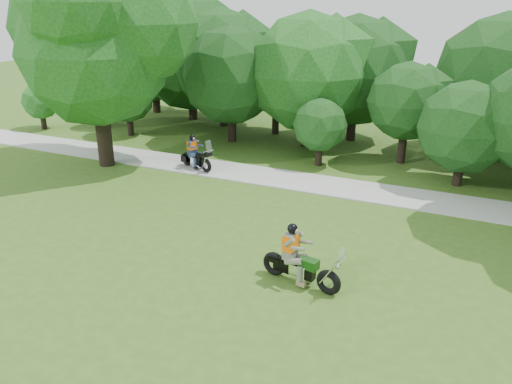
% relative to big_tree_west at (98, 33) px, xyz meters
% --- Properties ---
extents(ground, '(100.00, 100.00, 0.00)m').
position_rel_big_tree_west_xyz_m(ground, '(10.54, -6.85, -5.76)').
color(ground, '#375C1A').
rests_on(ground, ground).
extents(walkway, '(60.00, 2.20, 0.06)m').
position_rel_big_tree_west_xyz_m(walkway, '(10.54, 1.15, -5.73)').
color(walkway, '#A8A8A2').
rests_on(walkway, ground).
extents(tree_line, '(40.22, 12.03, 7.54)m').
position_rel_big_tree_west_xyz_m(tree_line, '(11.46, 7.87, -2.19)').
color(tree_line, black).
rests_on(tree_line, ground).
extents(big_tree_west, '(8.64, 6.56, 9.96)m').
position_rel_big_tree_west_xyz_m(big_tree_west, '(0.00, 0.00, 0.00)').
color(big_tree_west, black).
rests_on(big_tree_west, ground).
extents(chopper_motorcycle, '(2.34, 0.83, 1.68)m').
position_rel_big_tree_west_xyz_m(chopper_motorcycle, '(11.51, -6.34, -5.14)').
color(chopper_motorcycle, black).
rests_on(chopper_motorcycle, ground).
extents(touring_motorcycle, '(1.92, 1.09, 1.52)m').
position_rel_big_tree_west_xyz_m(touring_motorcycle, '(4.05, 0.77, -5.15)').
color(touring_motorcycle, black).
rests_on(touring_motorcycle, walkway).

